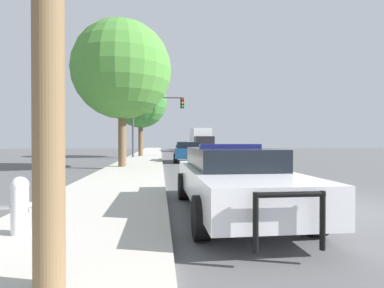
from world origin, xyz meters
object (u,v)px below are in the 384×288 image
Objects in this scene: police_car at (233,178)px; traffic_light at (154,113)px; box_truck at (201,139)px; car_background_distant at (182,146)px; tree_sidewalk_mid at (141,102)px; car_background_midblock at (188,151)px; tree_sidewalk_near at (122,70)px; fire_hydrant at (20,203)px.

traffic_light is (-2.04, 19.49, 3.13)m from police_car.
traffic_light is 17.70m from box_truck.
traffic_light is 1.28× the size of car_background_distant.
traffic_light is 2.88m from tree_sidewalk_mid.
car_background_distant is at bearing -77.77° from box_truck.
police_car is 19.84m from traffic_light.
traffic_light reaches higher than car_background_midblock.
car_background_midblock is at bearing -92.26° from police_car.
tree_sidewalk_near is (-0.25, -11.50, 0.19)m from tree_sidewalk_mid.
police_car is at bearing -84.03° from traffic_light.
tree_sidewalk_mid is (-5.53, -22.83, 4.39)m from car_background_distant.
traffic_light is 0.67× the size of tree_sidewalk_near.
tree_sidewalk_near reaches higher than car_background_distant.
traffic_light is 25.65m from car_background_distant.
car_background_midblock is 0.62× the size of box_truck.
car_background_distant is (1.77, 29.46, -0.04)m from car_background_midblock.
fire_hydrant is at bearing -94.19° from traffic_light.
traffic_light is (1.54, 20.97, 3.28)m from fire_hydrant.
police_car reaches higher than car_background_midblock.
police_car is 1.26× the size of car_background_midblock.
box_truck is 27.02m from tree_sidewalk_near.
car_background_distant is at bearing 80.44° from tree_sidewalk_near.
police_car reaches higher than fire_hydrant.
box_truck is at bearing 78.12° from fire_hydrant.
fire_hydrant is at bearing -99.57° from car_background_distant.
car_background_midblock is 0.54× the size of tree_sidewalk_near.
car_background_midblock is 7.77m from tree_sidewalk_near.
tree_sidewalk_mid is 11.50m from tree_sidewalk_near.
car_background_midblock reaches higher than car_background_distant.
police_car is at bearing -81.42° from tree_sidewalk_mid.
police_car is 0.78× the size of box_truck.
car_background_distant is (5.82, 46.06, 0.14)m from fire_hydrant.
tree_sidewalk_near reaches higher than box_truck.
traffic_light is 0.78× the size of box_truck.
traffic_light is 9.46m from tree_sidewalk_near.
fire_hydrant is 0.16× the size of traffic_light.
box_truck is 0.91× the size of tree_sidewalk_mid.
traffic_light is at bearing -102.06° from car_background_distant.
car_background_midblock reaches higher than fire_hydrant.
car_background_distant is (4.29, 25.10, -3.14)m from traffic_light.
fire_hydrant is 0.20× the size of car_background_midblock.
police_car is 1.28× the size of car_background_distant.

